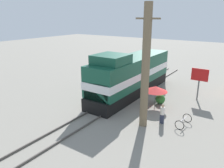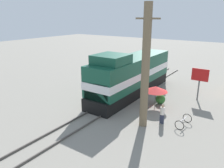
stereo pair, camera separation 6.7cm
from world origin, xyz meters
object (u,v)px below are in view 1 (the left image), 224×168
(vendor_umbrella, at_px, (156,89))
(bicycle, at_px, (183,121))
(locomotive, at_px, (130,75))
(billboard_sign, at_px, (200,77))
(utility_pole, at_px, (146,68))
(person_bystander, at_px, (162,113))

(vendor_umbrella, height_order, bicycle, vendor_umbrella)
(bicycle, bearing_deg, locomotive, 156.55)
(vendor_umbrella, xyz_separation_m, billboard_sign, (2.83, 4.05, 0.60))
(utility_pole, relative_size, vendor_umbrella, 4.18)
(bicycle, bearing_deg, person_bystander, -155.63)
(locomotive, relative_size, bicycle, 8.02)
(locomotive, height_order, utility_pole, utility_pole)
(locomotive, relative_size, utility_pole, 1.45)
(locomotive, distance_m, bicycle, 8.09)
(locomotive, bearing_deg, vendor_umbrella, -23.94)
(locomotive, relative_size, vendor_umbrella, 6.07)
(person_bystander, bearing_deg, billboard_sign, 81.39)
(vendor_umbrella, xyz_separation_m, person_bystander, (1.80, -2.78, -0.89))
(person_bystander, bearing_deg, utility_pole, -134.81)
(locomotive, bearing_deg, bicycle, -29.05)
(billboard_sign, distance_m, bicycle, 6.63)
(locomotive, height_order, billboard_sign, locomotive)
(utility_pole, bearing_deg, vendor_umbrella, 100.32)
(vendor_umbrella, relative_size, person_bystander, 1.35)
(billboard_sign, xyz_separation_m, person_bystander, (-1.03, -6.83, -1.50))
(vendor_umbrella, bearing_deg, bicycle, -34.00)
(locomotive, distance_m, utility_pole, 7.33)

